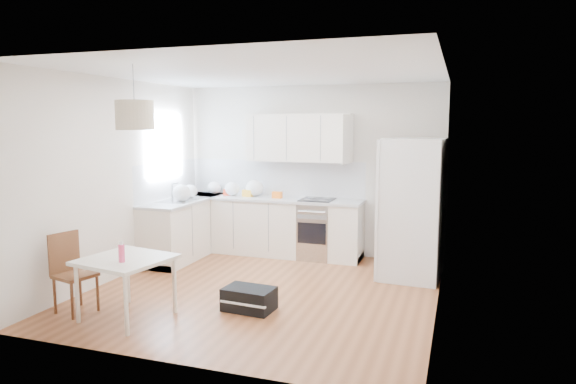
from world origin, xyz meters
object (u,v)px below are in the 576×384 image
Objects in this scene: dining_table at (126,264)px; gym_bag at (249,299)px; refrigerator at (414,208)px; dining_chair at (75,274)px.

gym_bag is (1.16, 0.64, -0.47)m from dining_table.
refrigerator is 2.65m from gym_bag.
dining_table is 1.75× the size of gym_bag.
refrigerator is 3.80m from dining_table.
dining_chair is 1.95m from gym_bag.
refrigerator is at bearing 52.67° from dining_table.
dining_table is 1.10× the size of dining_chair.
dining_table is 0.66m from dining_chair.
dining_table reaches higher than gym_bag.
dining_table is at bearing 18.72° from dining_chair.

